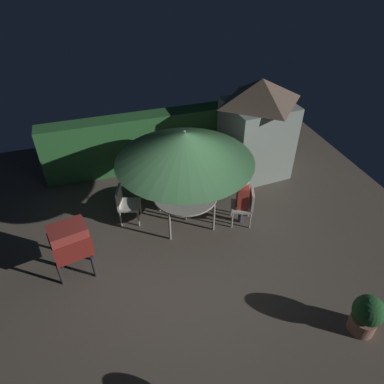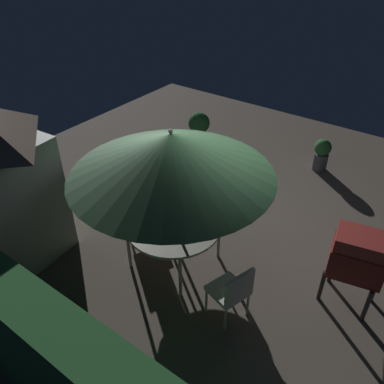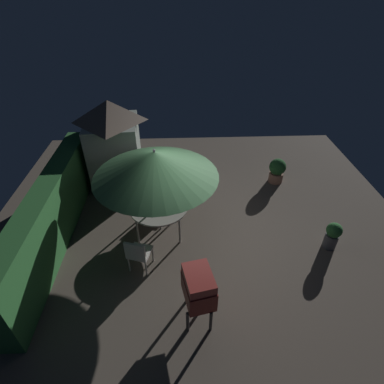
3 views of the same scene
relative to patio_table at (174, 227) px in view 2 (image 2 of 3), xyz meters
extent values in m
plane|color=brown|center=(-0.24, -1.02, -0.70)|extent=(11.00, 11.00, 0.00)
cube|color=#28602D|center=(-0.24, 2.48, 0.08)|extent=(5.66, 0.52, 1.56)
cylinder|color=#B2ADA3|center=(0.00, 0.00, 0.03)|extent=(1.43, 1.43, 0.04)
cylinder|color=gray|center=(-0.50, -0.50, -0.34)|extent=(0.05, 0.05, 0.71)
cylinder|color=gray|center=(0.50, -0.50, -0.34)|extent=(0.05, 0.05, 0.71)
cylinder|color=gray|center=(-0.50, 0.50, -0.34)|extent=(0.05, 0.05, 0.71)
cylinder|color=gray|center=(0.50, 0.50, -0.34)|extent=(0.05, 0.05, 0.71)
cylinder|color=#4C4C51|center=(0.00, 0.00, 0.43)|extent=(0.04, 0.04, 2.26)
cone|color=#2D5633|center=(0.00, 0.00, 1.25)|extent=(2.87, 2.87, 0.63)
sphere|color=#4C4C51|center=(0.00, 0.00, 1.59)|extent=(0.06, 0.06, 0.06)
cube|color=maroon|center=(-2.46, -0.83, 0.08)|extent=(0.79, 0.63, 0.45)
cube|color=maroon|center=(-2.46, -0.83, 0.40)|extent=(0.75, 0.60, 0.20)
cylinder|color=#262628|center=(-2.77, -1.04, -0.42)|extent=(0.06, 0.06, 0.55)
cylinder|color=#262628|center=(-2.15, -1.04, -0.42)|extent=(0.06, 0.06, 0.55)
cylinder|color=#262628|center=(-2.77, -0.62, -0.42)|extent=(0.06, 0.06, 0.55)
cylinder|color=#262628|center=(-2.15, -0.62, -0.42)|extent=(0.06, 0.06, 0.55)
cube|color=silver|center=(1.18, -0.44, -0.25)|extent=(0.59, 0.59, 0.06)
cube|color=silver|center=(1.38, -0.51, -0.02)|extent=(0.21, 0.45, 0.45)
cylinder|color=#AFABA3|center=(1.30, -0.69, -0.47)|extent=(0.04, 0.04, 0.45)
cylinder|color=#AFABA3|center=(1.44, -0.32, -0.47)|extent=(0.04, 0.04, 0.45)
cylinder|color=#AFABA3|center=(0.92, -0.55, -0.47)|extent=(0.04, 0.04, 0.45)
cylinder|color=#AFABA3|center=(1.06, -0.18, -0.47)|extent=(0.04, 0.04, 0.45)
cube|color=silver|center=(-1.20, 0.37, -0.25)|extent=(0.58, 0.58, 0.06)
cube|color=silver|center=(-1.40, 0.43, -0.02)|extent=(0.18, 0.45, 0.45)
cylinder|color=#AFABA3|center=(-1.33, 0.62, -0.47)|extent=(0.04, 0.04, 0.45)
cylinder|color=#AFABA3|center=(-1.45, 0.24, -0.47)|extent=(0.04, 0.04, 0.45)
cylinder|color=#AFABA3|center=(-0.95, 0.50, -0.47)|extent=(0.04, 0.04, 0.45)
cylinder|color=#AFABA3|center=(-1.07, 0.12, -0.47)|extent=(0.04, 0.04, 0.45)
cylinder|color=#936651|center=(2.05, -3.55, -0.54)|extent=(0.44, 0.44, 0.32)
sphere|color=#235628|center=(2.05, -3.55, -0.17)|extent=(0.51, 0.51, 0.51)
cylinder|color=#4C4C51|center=(-0.79, -4.11, -0.51)|extent=(0.31, 0.31, 0.38)
sphere|color=#2D6B33|center=(-0.79, -4.11, -0.17)|extent=(0.36, 0.36, 0.36)
cube|color=#CC3D33|center=(1.18, -0.44, 0.06)|extent=(0.34, 0.40, 0.55)
sphere|color=tan|center=(1.18, -0.44, 0.45)|extent=(0.22, 0.22, 0.22)
cylinder|color=#383347|center=(1.18, -0.44, -0.46)|extent=(0.10, 0.10, 0.48)
camera|label=1|loc=(-1.70, -5.91, 4.89)|focal=33.30mm
camera|label=2|loc=(-2.94, 3.56, 3.82)|focal=37.01mm
camera|label=3|loc=(-5.77, -0.57, 4.70)|focal=28.19mm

